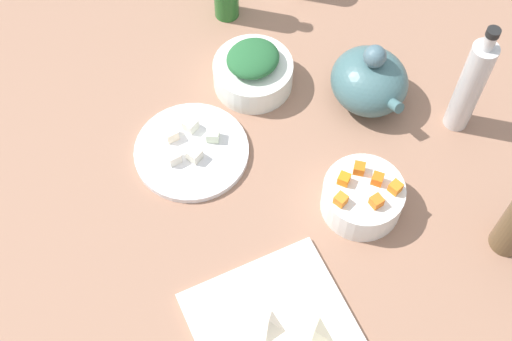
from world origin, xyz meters
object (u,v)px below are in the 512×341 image
object	(u,v)px
teapot	(370,81)
bottle_2	(470,86)
bowl_carrots	(362,198)
plate_tofu	(192,151)
bowl_greens	(253,74)

from	to	relation	value
teapot	bottle_2	bearing A→B (deg)	43.35
bowl_carrots	bottle_2	world-z (taller)	bottle_2
plate_tofu	teapot	xyz separation A→B (cm)	(4.72, 33.70, 4.82)
teapot	bottle_2	size ratio (longest dim) A/B	0.66
bowl_greens	teapot	world-z (taller)	teapot
teapot	bowl_carrots	bearing A→B (deg)	-35.64
bowl_greens	bowl_carrots	distance (cm)	31.97
teapot	bottle_2	world-z (taller)	bottle_2
plate_tofu	bottle_2	size ratio (longest dim) A/B	0.83
teapot	plate_tofu	bearing A→B (deg)	-97.98
plate_tofu	bottle_2	world-z (taller)	bottle_2
plate_tofu	bottle_2	distance (cm)	49.29
bowl_carrots	bottle_2	bearing A→B (deg)	104.36
plate_tofu	bowl_carrots	distance (cm)	31.04
plate_tofu	teapot	size ratio (longest dim) A/B	1.26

